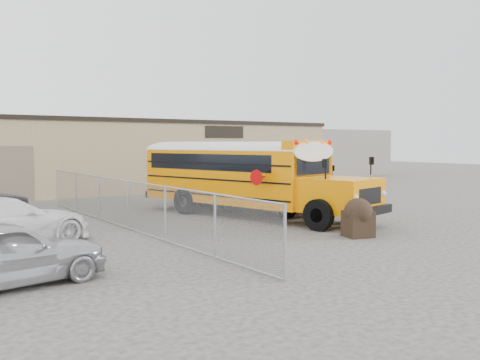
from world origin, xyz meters
TOP-DOWN VIEW (x-y plane):
  - ground at (0.00, 0.00)m, footprint 120.00×120.00m
  - warehouse at (-0.00, 19.99)m, footprint 30.20×10.20m
  - chainlink_fence at (-6.00, 3.00)m, footprint 0.07×18.07m
  - distant_building_right at (24.00, 24.00)m, footprint 10.00×8.00m
  - school_bus_left at (-2.05, 10.26)m, footprint 5.42×11.59m
  - school_bus_right at (0.70, 11.63)m, footprint 3.35×9.55m
  - tarp_bundle at (-0.24, -2.88)m, footprint 1.06×0.99m
  - car_silver at (-11.36, -2.87)m, footprint 4.64×2.46m
  - car_white at (-10.39, 2.17)m, footprint 5.60×3.21m

SIDE VIEW (x-z plane):
  - ground at x=0.00m, z-range 0.00..0.00m
  - tarp_bundle at x=-0.24m, z-range 0.02..1.34m
  - car_silver at x=-11.36m, z-range 0.00..1.50m
  - car_white at x=-10.39m, z-range 0.00..1.53m
  - chainlink_fence at x=-6.00m, z-range 0.00..1.80m
  - school_bus_right at x=0.70m, z-range 0.21..2.95m
  - school_bus_left at x=-2.05m, z-range 0.26..3.56m
  - distant_building_right at x=24.00m, z-range 0.00..4.40m
  - warehouse at x=0.00m, z-range 0.04..4.71m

